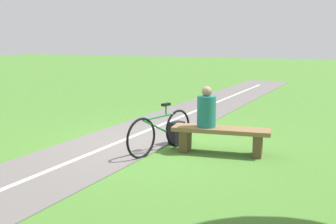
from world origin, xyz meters
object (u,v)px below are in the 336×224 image
bench (221,136)px  bicycle (161,132)px  person_seated (207,110)px  backpack (176,133)px

bench → bicycle: bearing=12.7°
person_seated → backpack: bearing=-29.9°
bicycle → backpack: size_ratio=3.78×
person_seated → backpack: (0.75, -0.30, -0.59)m
bench → person_seated: 0.56m
bench → person_seated: person_seated is taller
bench → backpack: (1.03, -0.26, -0.11)m
person_seated → bicycle: 0.97m
person_seated → backpack: 1.00m
person_seated → bicycle: bearing=16.8°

